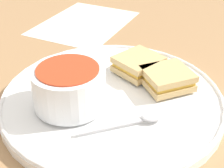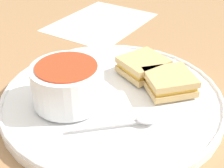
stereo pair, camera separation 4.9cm
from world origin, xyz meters
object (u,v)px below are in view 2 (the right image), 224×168
(sandwich_half_near, at_px, (169,82))
(sandwich_half_far, at_px, (143,66))
(spoon, at_px, (139,120))
(soup_bowl, at_px, (68,84))

(sandwich_half_near, bearing_deg, sandwich_half_far, 0.36)
(sandwich_half_near, xyz_separation_m, sandwich_half_far, (0.06, 0.00, 0.00))
(spoon, relative_size, sandwich_half_near, 1.31)
(spoon, height_order, sandwich_half_near, sandwich_half_near)
(spoon, bearing_deg, soup_bowl, 142.44)
(sandwich_half_near, height_order, sandwich_half_far, same)
(spoon, xyz_separation_m, sandwich_half_far, (0.10, -0.09, 0.01))
(spoon, bearing_deg, sandwich_half_far, 72.04)
(sandwich_half_near, distance_m, sandwich_half_far, 0.06)
(soup_bowl, relative_size, spoon, 0.89)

